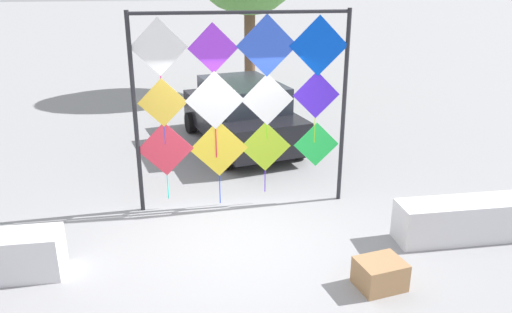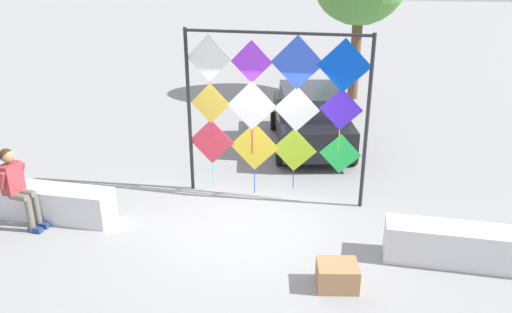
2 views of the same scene
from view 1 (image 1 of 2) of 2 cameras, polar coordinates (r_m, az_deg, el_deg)
ground at (r=7.61m, az=-2.27°, el=-9.63°), size 120.00×120.00×0.00m
plaza_ledge_right at (r=8.54m, az=25.98°, el=-6.06°), size 3.34×0.54×0.60m
kite_display_rack at (r=8.14m, az=-1.72°, el=6.91°), size 3.44×0.16×3.23m
parked_car at (r=11.43m, az=-1.66°, el=4.88°), size 2.49×4.09×1.48m
cardboard_box_large at (r=6.77m, az=13.69°, el=-12.63°), size 0.65×0.57×0.37m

